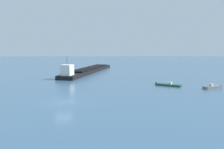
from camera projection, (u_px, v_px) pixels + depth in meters
name	position (u px, v px, depth m)	size (l,w,h in m)	color
ground_plane	(64.00, 102.00, 36.67)	(400.00, 400.00, 0.00)	#3D607F
small_motorboat	(168.00, 85.00, 52.17)	(5.31, 4.23, 0.88)	#19472D
cargo_barge	(88.00, 70.00, 80.54)	(14.95, 42.46, 5.66)	black
fishing_skiff	(212.00, 87.00, 48.73)	(4.28, 2.82, 1.04)	slate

